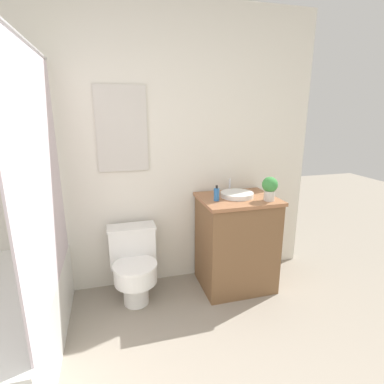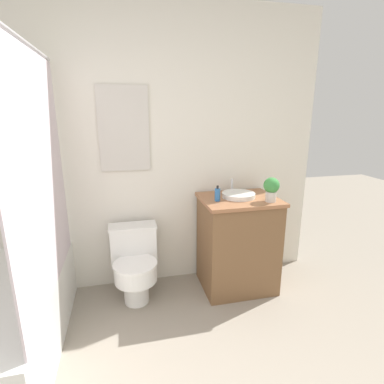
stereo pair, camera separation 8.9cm
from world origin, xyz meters
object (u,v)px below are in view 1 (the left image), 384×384
at_px(sink, 237,194).
at_px(potted_plant, 270,187).
at_px(soap_bottle, 217,194).
at_px(toilet, 134,263).

relative_size(sink, potted_plant, 1.59).
height_order(sink, potted_plant, potted_plant).
xyz_separation_m(soap_bottle, potted_plant, (0.43, -0.12, 0.06)).
xyz_separation_m(toilet, potted_plant, (1.14, -0.19, 0.64)).
relative_size(toilet, sink, 1.93).
relative_size(toilet, potted_plant, 3.08).
xyz_separation_m(sink, soap_bottle, (-0.22, -0.07, 0.04)).
relative_size(toilet, soap_bottle, 4.79).
bearing_deg(potted_plant, sink, 139.66).
bearing_deg(potted_plant, toilet, 170.48).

